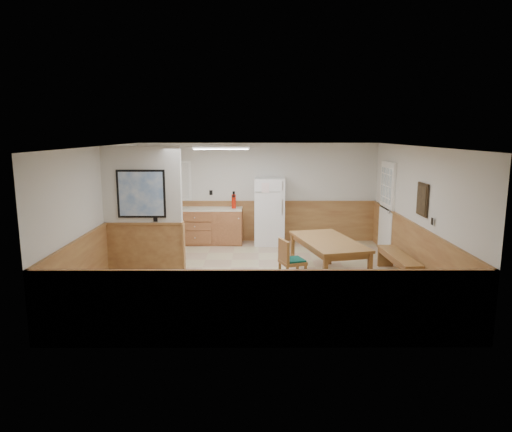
{
  "coord_description": "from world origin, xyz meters",
  "views": [
    {
      "loc": [
        -0.09,
        -8.51,
        2.74
      ],
      "look_at": [
        -0.06,
        0.4,
        1.12
      ],
      "focal_mm": 32.0,
      "sensor_mm": 36.0,
      "label": 1
    }
  ],
  "objects_px": {
    "dining_chair": "(288,258)",
    "soap_bottle": "(165,203)",
    "dining_table": "(328,245)",
    "fire_extinguisher": "(234,201)",
    "refrigerator": "(270,211)",
    "dining_bench": "(399,260)"
  },
  "relations": [
    {
      "from": "dining_chair",
      "to": "fire_extinguisher",
      "type": "bearing_deg",
      "value": 90.55
    },
    {
      "from": "dining_table",
      "to": "soap_bottle",
      "type": "distance_m",
      "value": 4.61
    },
    {
      "from": "fire_extinguisher",
      "to": "dining_table",
      "type": "bearing_deg",
      "value": -55.33
    },
    {
      "from": "refrigerator",
      "to": "dining_table",
      "type": "bearing_deg",
      "value": -67.44
    },
    {
      "from": "dining_chair",
      "to": "soap_bottle",
      "type": "height_order",
      "value": "soap_bottle"
    },
    {
      "from": "refrigerator",
      "to": "dining_chair",
      "type": "bearing_deg",
      "value": -83.32
    },
    {
      "from": "dining_table",
      "to": "soap_bottle",
      "type": "relative_size",
      "value": 8.35
    },
    {
      "from": "dining_table",
      "to": "soap_bottle",
      "type": "height_order",
      "value": "soap_bottle"
    },
    {
      "from": "dining_bench",
      "to": "dining_chair",
      "type": "height_order",
      "value": "dining_chair"
    },
    {
      "from": "dining_table",
      "to": "soap_bottle",
      "type": "bearing_deg",
      "value": 128.43
    },
    {
      "from": "dining_table",
      "to": "dining_chair",
      "type": "bearing_deg",
      "value": -167.76
    },
    {
      "from": "refrigerator",
      "to": "dining_bench",
      "type": "relative_size",
      "value": 1.04
    },
    {
      "from": "refrigerator",
      "to": "dining_chair",
      "type": "height_order",
      "value": "refrigerator"
    },
    {
      "from": "refrigerator",
      "to": "dining_bench",
      "type": "distance_m",
      "value": 3.64
    },
    {
      "from": "dining_chair",
      "to": "dining_table",
      "type": "bearing_deg",
      "value": 6.53
    },
    {
      "from": "refrigerator",
      "to": "soap_bottle",
      "type": "bearing_deg",
      "value": -179.43
    },
    {
      "from": "dining_bench",
      "to": "dining_chair",
      "type": "relative_size",
      "value": 1.88
    },
    {
      "from": "refrigerator",
      "to": "dining_chair",
      "type": "relative_size",
      "value": 1.95
    },
    {
      "from": "dining_table",
      "to": "dining_chair",
      "type": "relative_size",
      "value": 2.43
    },
    {
      "from": "dining_chair",
      "to": "soap_bottle",
      "type": "relative_size",
      "value": 3.44
    },
    {
      "from": "dining_table",
      "to": "soap_bottle",
      "type": "xyz_separation_m",
      "value": [
        -3.62,
        2.83,
        0.36
      ]
    },
    {
      "from": "dining_bench",
      "to": "fire_extinguisher",
      "type": "relative_size",
      "value": 3.76
    }
  ]
}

